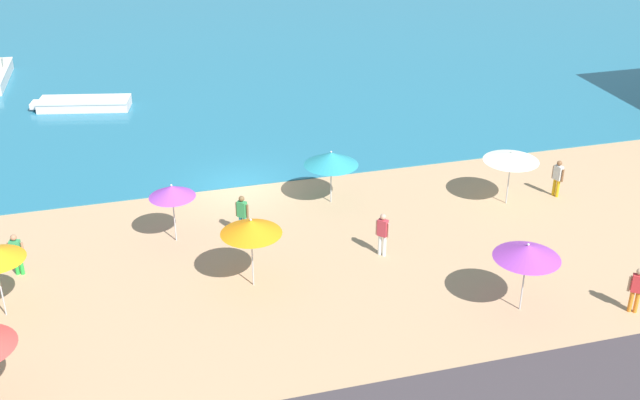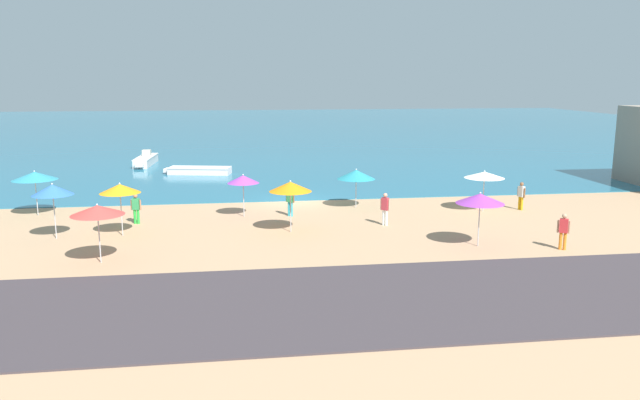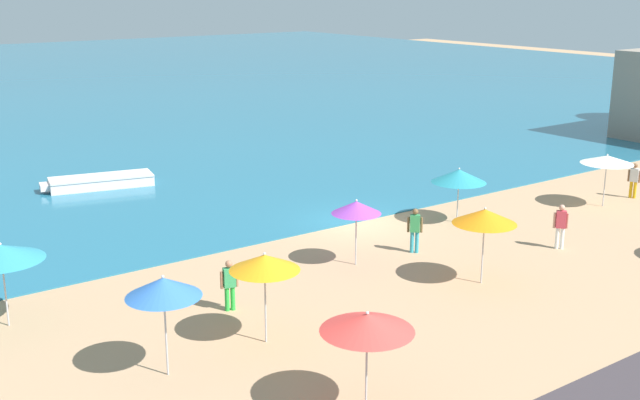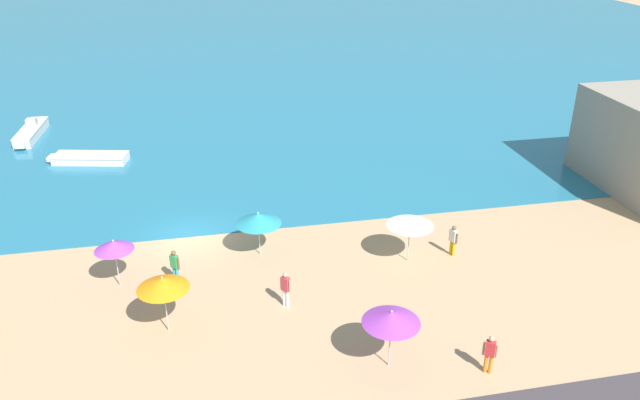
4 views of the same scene
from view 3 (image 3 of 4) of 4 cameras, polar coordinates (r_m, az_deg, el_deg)
ground_plane at (r=33.33m, az=2.56°, el=-1.63°), size 160.00×160.00×0.00m
beach_umbrella_0 at (r=27.85m, az=2.60°, el=-0.53°), size 1.75×1.75×2.39m
beach_umbrella_1 at (r=37.43m, az=19.74°, el=2.72°), size 2.28×2.28×2.38m
beach_umbrella_3 at (r=33.35m, az=9.85°, el=1.70°), size 2.26×2.26×2.33m
beach_umbrella_4 at (r=21.78m, az=-3.96°, el=-4.46°), size 1.95×1.95×2.63m
beach_umbrella_5 at (r=24.53m, az=-21.74°, el=-3.49°), size 2.43×2.43×2.54m
beach_umbrella_6 at (r=20.29m, az=-11.08°, el=-6.11°), size 1.91×1.91×2.70m
beach_umbrella_7 at (r=26.58m, az=11.63°, el=-1.16°), size 2.11×2.11×2.62m
beach_umbrella_8 at (r=18.31m, az=3.38°, el=-8.70°), size 2.18×2.18×2.52m
bather_0 at (r=29.60m, az=6.76°, el=-2.00°), size 0.45×0.41×1.69m
bather_2 at (r=31.14m, az=16.75°, el=-1.65°), size 0.42×0.44×1.71m
bather_3 at (r=39.63m, az=21.43°, el=1.42°), size 0.34×0.54×1.64m
bather_4 at (r=24.47m, az=-6.46°, el=-5.86°), size 0.56×0.30×1.61m
skiff_offshore at (r=40.21m, az=-15.38°, el=1.27°), size 5.40×2.63×0.56m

